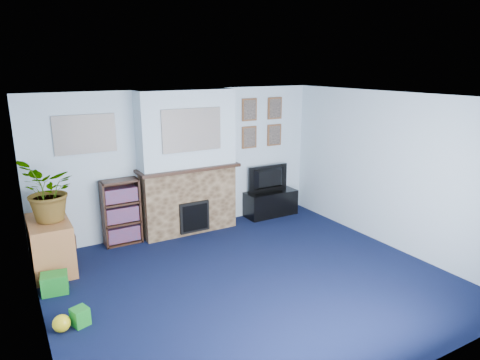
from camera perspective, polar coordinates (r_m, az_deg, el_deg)
floor at (r=5.85m, az=1.51°, el=-13.25°), size 5.00×4.50×0.01m
ceiling at (r=5.16m, az=1.70°, el=10.92°), size 5.00×4.50×0.01m
wall_back at (r=7.33m, az=-7.61°, el=2.55°), size 5.00×0.04×2.40m
wall_front at (r=3.78m, az=19.99°, el=-10.50°), size 5.00×0.04×2.40m
wall_left at (r=4.66m, az=-25.80°, el=-6.21°), size 0.04×4.50×2.40m
wall_right at (r=6.98m, az=19.42°, el=1.17°), size 0.04×4.50×2.40m
chimney_breast at (r=7.15m, az=-6.98°, el=2.12°), size 1.72×0.50×2.40m
collage_main at (r=6.85m, az=-6.44°, el=6.64°), size 1.00×0.03×0.68m
collage_left at (r=6.79m, az=-19.96°, el=5.76°), size 0.90×0.03×0.58m
portrait_tl at (r=7.77m, az=1.26°, el=9.35°), size 0.30×0.03×0.40m
portrait_tr at (r=8.06m, az=4.65°, el=9.52°), size 0.30×0.03×0.40m
portrait_bl at (r=7.83m, az=1.23°, el=5.71°), size 0.30×0.03×0.40m
portrait_br at (r=8.12m, az=4.58°, el=6.01°), size 0.30×0.03×0.40m
tv_stand at (r=8.16m, az=4.09°, el=-3.16°), size 0.99×0.42×0.47m
television at (r=8.04m, az=4.08°, el=0.17°), size 0.84×0.12×0.48m
bookshelf at (r=7.05m, az=-15.55°, el=-4.30°), size 0.58×0.28×1.05m
sideboard at (r=6.53m, az=-23.90°, el=-8.07°), size 0.52×0.94×0.73m
potted_plant at (r=6.23m, az=-24.17°, el=-1.32°), size 0.73×0.82×0.86m
mantel_clock at (r=7.10m, az=-6.85°, el=2.33°), size 0.10×0.06×0.14m
mantel_candle at (r=7.19m, az=-5.17°, el=2.62°), size 0.05×0.05×0.16m
mantel_teddy at (r=6.94m, az=-10.43°, el=1.84°), size 0.13×0.13×0.13m
mantel_can at (r=7.37m, az=-2.24°, el=2.82°), size 0.06×0.06×0.12m
green_crate at (r=5.98m, az=-23.48°, el=-12.39°), size 0.35×0.29×0.25m
toy_ball at (r=5.20m, az=-22.70°, el=-17.27°), size 0.19×0.19×0.19m
toy_block at (r=5.23m, az=-20.55°, el=-16.61°), size 0.21×0.21×0.20m
toy_tube at (r=6.22m, az=-23.68°, el=-12.06°), size 0.31×0.14×0.18m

